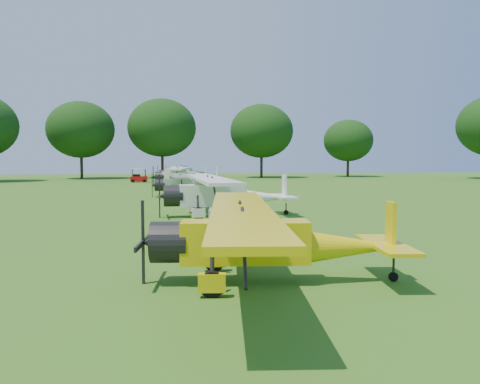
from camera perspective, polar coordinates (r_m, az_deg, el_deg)
The scene contains 9 objects.
ground at distance 20.95m, azimuth -3.48°, elevation -4.38°, with size 160.00×160.00×0.00m, color #315916.
tree_belt at distance 22.11m, azimuth 6.04°, elevation 16.99°, with size 137.36×130.27×14.52m.
aircraft_2 at distance 11.57m, azimuth 3.03°, elevation -5.20°, with size 6.60×10.47×2.06m.
aircraft_3 at distance 25.03m, azimuth -2.21°, elevation 0.05°, with size 7.25×11.52×2.27m.
aircraft_4 at distance 38.49m, azimuth -6.46°, elevation 1.12°, with size 6.20×9.84×1.95m.
aircraft_5 at distance 51.18m, azimuth -6.80°, elevation 2.07°, with size 7.41×11.77×2.31m.
aircraft_6 at distance 64.86m, azimuth -7.18°, elevation 2.41°, with size 7.01×11.15×2.20m.
aircraft_7 at distance 76.62m, azimuth -6.68°, elevation 2.63°, with size 6.88×10.95×2.15m.
golf_cart at distance 63.82m, azimuth -12.27°, elevation 1.72°, with size 2.21×1.41×1.85m.
Camera 1 is at (-2.14, -20.61, 3.05)m, focal length 35.00 mm.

